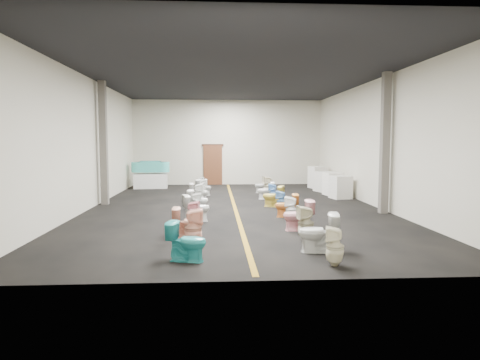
% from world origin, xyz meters
% --- Properties ---
extents(floor, '(16.00, 16.00, 0.00)m').
position_xyz_m(floor, '(0.00, 0.00, 0.00)').
color(floor, black).
rests_on(floor, ground).
extents(ceiling, '(16.00, 16.00, 0.00)m').
position_xyz_m(ceiling, '(0.00, 0.00, 4.50)').
color(ceiling, black).
rests_on(ceiling, ground).
extents(wall_back, '(10.00, 0.00, 10.00)m').
position_xyz_m(wall_back, '(0.00, 8.00, 2.25)').
color(wall_back, beige).
rests_on(wall_back, ground).
extents(wall_front, '(10.00, 0.00, 10.00)m').
position_xyz_m(wall_front, '(0.00, -8.00, 2.25)').
color(wall_front, beige).
rests_on(wall_front, ground).
extents(wall_left, '(0.00, 16.00, 16.00)m').
position_xyz_m(wall_left, '(-5.00, 0.00, 2.25)').
color(wall_left, beige).
rests_on(wall_left, ground).
extents(wall_right, '(0.00, 16.00, 16.00)m').
position_xyz_m(wall_right, '(5.00, 0.00, 2.25)').
color(wall_right, beige).
rests_on(wall_right, ground).
extents(aisle_stripe, '(0.12, 15.60, 0.01)m').
position_xyz_m(aisle_stripe, '(0.00, 0.00, 0.00)').
color(aisle_stripe, '#9D7016').
rests_on(aisle_stripe, floor).
extents(back_door, '(1.00, 0.10, 2.10)m').
position_xyz_m(back_door, '(-0.80, 7.94, 1.05)').
color(back_door, '#562D19').
rests_on(back_door, floor).
extents(door_frame, '(1.15, 0.08, 0.10)m').
position_xyz_m(door_frame, '(-0.80, 7.95, 2.12)').
color(door_frame, '#331C11').
rests_on(door_frame, back_door).
extents(column_left, '(0.25, 0.25, 4.50)m').
position_xyz_m(column_left, '(-4.75, 1.00, 2.25)').
color(column_left, '#59544C').
rests_on(column_left, floor).
extents(column_right, '(0.25, 0.25, 4.50)m').
position_xyz_m(column_right, '(4.75, -1.50, 2.25)').
color(column_right, '#59544C').
rests_on(column_right, floor).
extents(display_table, '(1.67, 0.93, 0.71)m').
position_xyz_m(display_table, '(-3.86, 6.34, 0.36)').
color(display_table, white).
rests_on(display_table, floor).
extents(bathtub, '(1.86, 0.71, 0.55)m').
position_xyz_m(bathtub, '(-3.86, 6.34, 1.07)').
color(bathtub, '#42BEB5').
rests_on(bathtub, display_table).
extents(appliance_crate_a, '(0.85, 0.85, 0.92)m').
position_xyz_m(appliance_crate_a, '(4.40, 2.04, 0.46)').
color(appliance_crate_a, silver).
rests_on(appliance_crate_a, floor).
extents(appliance_crate_b, '(0.81, 0.81, 0.97)m').
position_xyz_m(appliance_crate_b, '(4.40, 3.16, 0.49)').
color(appliance_crate_b, white).
rests_on(appliance_crate_b, floor).
extents(appliance_crate_c, '(1.03, 1.03, 0.92)m').
position_xyz_m(appliance_crate_c, '(4.40, 4.48, 0.46)').
color(appliance_crate_c, beige).
rests_on(appliance_crate_c, floor).
extents(appliance_crate_d, '(0.91, 0.91, 1.08)m').
position_xyz_m(appliance_crate_d, '(4.40, 5.88, 0.54)').
color(appliance_crate_d, silver).
rests_on(appliance_crate_d, floor).
extents(toilet_left_0, '(0.84, 0.60, 0.77)m').
position_xyz_m(toilet_left_0, '(-1.24, -6.73, 0.39)').
color(toilet_left_0, teal).
rests_on(toilet_left_0, floor).
extents(toilet_left_1, '(0.44, 0.43, 0.86)m').
position_xyz_m(toilet_left_1, '(-1.17, -5.65, 0.43)').
color(toilet_left_1, '#F6B299').
rests_on(toilet_left_1, floor).
extents(toilet_left_2, '(0.74, 0.44, 0.74)m').
position_xyz_m(toilet_left_2, '(-1.35, -4.71, 0.37)').
color(toilet_left_2, '#E99F85').
rests_on(toilet_left_2, floor).
extents(toilet_left_3, '(0.38, 0.37, 0.75)m').
position_xyz_m(toilet_left_3, '(-1.29, -3.68, 0.38)').
color(toilet_left_3, pink).
rests_on(toilet_left_3, floor).
extents(toilet_left_4, '(0.87, 0.65, 0.79)m').
position_xyz_m(toilet_left_4, '(-1.23, -2.63, 0.39)').
color(toilet_left_4, white).
rests_on(toilet_left_4, floor).
extents(toilet_left_5, '(0.38, 0.37, 0.72)m').
position_xyz_m(toilet_left_5, '(-1.30, -1.69, 0.36)').
color(toilet_left_5, white).
rests_on(toilet_left_5, floor).
extents(toilet_left_6, '(0.75, 0.53, 0.70)m').
position_xyz_m(toilet_left_6, '(-1.26, -0.62, 0.35)').
color(toilet_left_6, white).
rests_on(toilet_left_6, floor).
extents(toilet_left_7, '(0.42, 0.41, 0.81)m').
position_xyz_m(toilet_left_7, '(-1.29, 0.41, 0.41)').
color(toilet_left_7, white).
rests_on(toilet_left_7, floor).
extents(toilet_left_8, '(0.75, 0.46, 0.74)m').
position_xyz_m(toilet_left_8, '(-1.32, 1.39, 0.37)').
color(toilet_left_8, silver).
rests_on(toilet_left_8, floor).
extents(toilet_left_9, '(0.44, 0.43, 0.79)m').
position_xyz_m(toilet_left_9, '(-1.22, 2.47, 0.40)').
color(toilet_left_9, white).
rests_on(toilet_left_9, floor).
extents(toilet_left_10, '(0.76, 0.62, 0.68)m').
position_xyz_m(toilet_left_10, '(-1.17, 3.41, 0.34)').
color(toilet_left_10, silver).
rests_on(toilet_left_10, floor).
extents(toilet_left_11, '(0.34, 0.33, 0.69)m').
position_xyz_m(toilet_left_11, '(-1.36, 4.45, 0.35)').
color(toilet_left_11, white).
rests_on(toilet_left_11, floor).
extents(toilet_right_0, '(0.42, 0.42, 0.74)m').
position_xyz_m(toilet_right_0, '(1.53, -7.23, 0.37)').
color(toilet_right_0, beige).
rests_on(toilet_right_0, floor).
extents(toilet_right_1, '(0.88, 0.58, 0.84)m').
position_xyz_m(toilet_right_1, '(1.46, -6.23, 0.42)').
color(toilet_right_1, silver).
rests_on(toilet_right_1, floor).
extents(toilet_right_2, '(0.41, 0.41, 0.83)m').
position_xyz_m(toilet_right_2, '(1.42, -5.20, 0.42)').
color(toilet_right_2, beige).
rests_on(toilet_right_2, floor).
extents(toilet_right_3, '(0.81, 0.48, 0.80)m').
position_xyz_m(toilet_right_3, '(1.47, -4.04, 0.40)').
color(toilet_right_3, '#F5ABB1').
rests_on(toilet_right_3, floor).
extents(toilet_right_4, '(0.45, 0.44, 0.77)m').
position_xyz_m(toilet_right_4, '(1.47, -3.03, 0.38)').
color(toilet_right_4, white).
rests_on(toilet_right_4, floor).
extents(toilet_right_5, '(0.72, 0.43, 0.72)m').
position_xyz_m(toilet_right_5, '(1.50, -2.04, 0.36)').
color(toilet_right_5, orange).
rests_on(toilet_right_5, floor).
extents(toilet_right_6, '(0.42, 0.42, 0.70)m').
position_xyz_m(toilet_right_6, '(1.48, -1.11, 0.35)').
color(toilet_right_6, '#72A4D4').
rests_on(toilet_right_6, floor).
extents(toilet_right_7, '(0.85, 0.68, 0.76)m').
position_xyz_m(toilet_right_7, '(1.36, -0.00, 0.38)').
color(toilet_right_7, '#EDD253').
rests_on(toilet_right_7, floor).
extents(toilet_right_8, '(0.38, 0.38, 0.73)m').
position_xyz_m(toilet_right_8, '(1.50, 1.05, 0.36)').
color(toilet_right_8, '#74ABE5').
rests_on(toilet_right_8, floor).
extents(toilet_right_9, '(0.73, 0.47, 0.70)m').
position_xyz_m(toilet_right_9, '(1.35, 2.00, 0.35)').
color(toilet_right_9, white).
rests_on(toilet_right_9, floor).
extents(toilet_right_10, '(0.47, 0.46, 0.84)m').
position_xyz_m(toilet_right_10, '(1.55, 3.04, 0.42)').
color(toilet_right_10, beige).
rests_on(toilet_right_10, floor).
extents(toilet_right_11, '(0.69, 0.44, 0.67)m').
position_xyz_m(toilet_right_11, '(1.43, 4.12, 0.33)').
color(toilet_right_11, silver).
rests_on(toilet_right_11, floor).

